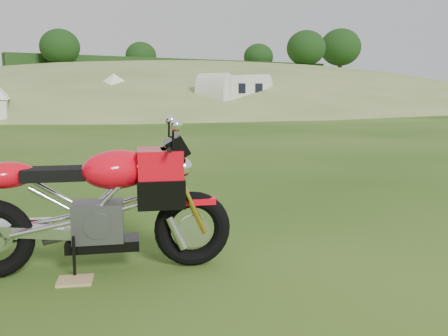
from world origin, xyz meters
TOP-DOWN VIEW (x-y plane):
  - ground at (0.00, 0.00)m, footprint 120.00×120.00m
  - hillside at (24.00, 40.00)m, footprint 80.00×64.00m
  - hedgerow at (24.00, 40.00)m, footprint 36.00×1.20m
  - sport_motorcycle at (-1.36, -0.22)m, footprint 2.22×1.39m
  - plywood_board at (-1.60, -0.35)m, footprint 0.35×0.32m
  - tent_right at (7.69, 21.27)m, footprint 3.30×3.30m
  - caravan at (12.76, 17.22)m, footprint 5.05×3.48m

SIDE VIEW (x-z plane):
  - ground at x=0.00m, z-range 0.00..0.00m
  - hillside at x=24.00m, z-range -4.00..4.00m
  - hedgerow at x=24.00m, z-range -4.30..4.30m
  - plywood_board at x=-1.60m, z-range 0.00..0.02m
  - sport_motorcycle at x=-1.36m, z-range 0.00..1.31m
  - caravan at x=12.76m, z-range 0.00..2.17m
  - tent_right at x=7.69m, z-range 0.00..2.39m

